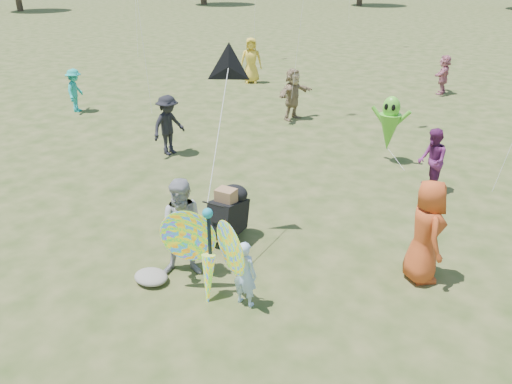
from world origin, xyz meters
TOP-DOWN VIEW (x-y plane):
  - ground at (0.00, 0.00)m, footprint 160.00×160.00m
  - child_girl at (0.46, -0.10)m, footprint 0.41×0.28m
  - adult_man at (-0.80, 0.16)m, footprint 1.05×0.97m
  - grey_bag at (-1.19, -0.33)m, footprint 0.58×0.48m
  - crowd_a at (2.69, 1.87)m, footprint 0.93×1.03m
  - crowd_b at (-4.52, 4.64)m, footprint 0.77×1.13m
  - crowd_d at (-2.91, 9.16)m, footprint 0.90×1.62m
  - crowd_e at (2.15, 5.51)m, footprint 0.80×0.88m
  - crowd_g at (-6.66, 13.22)m, footprint 1.08×0.94m
  - crowd_i at (-9.87, 6.49)m, footprint 0.90×1.09m
  - crowd_j at (0.86, 15.03)m, footprint 0.48×1.40m
  - jogging_stroller at (-0.74, 1.46)m, footprint 0.53×1.06m
  - butterfly_kite at (-0.14, -0.16)m, footprint 1.74×0.75m
  - delta_kite_rig at (-0.90, 1.81)m, footprint 0.95×1.88m
  - alien_kite at (0.82, 6.84)m, footprint 1.12×0.69m

SIDE VIEW (x-z plane):
  - ground at x=0.00m, z-range 0.00..0.00m
  - grey_bag at x=-1.19m, z-range 0.00..0.19m
  - child_girl at x=0.46m, z-range 0.00..1.10m
  - jogging_stroller at x=-0.74m, z-range 0.07..1.16m
  - crowd_e at x=2.15m, z-range 0.00..1.47m
  - crowd_i at x=-9.87m, z-range 0.00..1.47m
  - crowd_j at x=0.86m, z-range 0.00..1.49m
  - butterfly_kite at x=-0.14m, z-range -0.10..1.62m
  - crowd_b at x=-4.52m, z-range 0.00..1.62m
  - crowd_d at x=-2.91m, z-range 0.00..1.67m
  - adult_man at x=-0.80m, z-range 0.00..1.72m
  - crowd_a at x=2.69m, z-range 0.00..1.77m
  - crowd_g at x=-6.66m, z-range 0.00..1.86m
  - alien_kite at x=0.82m, z-range 0.10..1.84m
  - delta_kite_rig at x=-0.90m, z-range 2.06..4.25m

